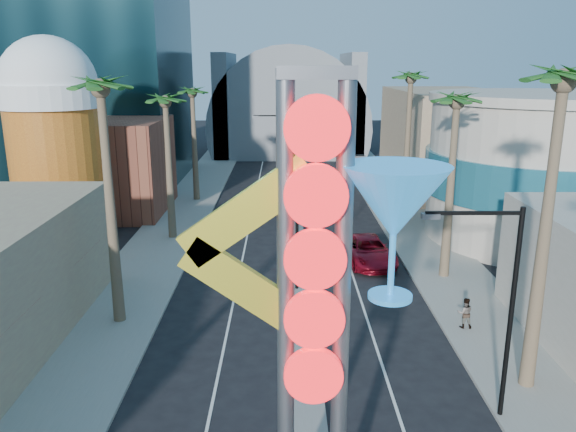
# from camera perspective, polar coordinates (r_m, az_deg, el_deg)

# --- Properties ---
(sidewalk_west) EXTENTS (5.00, 100.00, 0.15)m
(sidewalk_west) POSITION_cam_1_polar(r_m,az_deg,el_deg) (47.45, -11.08, -0.35)
(sidewalk_west) COLOR gray
(sidewalk_west) RESTS_ON ground
(sidewalk_east) EXTENTS (5.00, 100.00, 0.15)m
(sidewalk_east) POSITION_cam_1_polar(r_m,az_deg,el_deg) (47.75, 11.94, -0.30)
(sidewalk_east) COLOR gray
(sidewalk_east) RESTS_ON ground
(median) EXTENTS (1.60, 84.00, 0.15)m
(median) POSITION_cam_1_polar(r_m,az_deg,el_deg) (49.54, 0.41, 0.60)
(median) COLOR gray
(median) RESTS_ON ground
(brick_filler_west) EXTENTS (10.00, 10.00, 8.00)m
(brick_filler_west) POSITION_cam_1_polar(r_m,az_deg,el_deg) (51.02, -17.92, 4.80)
(brick_filler_west) COLOR brown
(brick_filler_west) RESTS_ON ground
(filler_east) EXTENTS (10.00, 20.00, 10.00)m
(filler_east) POSITION_cam_1_polar(r_m,az_deg,el_deg) (60.77, 15.67, 7.50)
(filler_east) COLOR #9E7D66
(filler_east) RESTS_ON ground
(beer_mug) EXTENTS (7.00, 7.00, 14.50)m
(beer_mug) POSITION_cam_1_polar(r_m,az_deg,el_deg) (43.36, -22.70, 7.79)
(beer_mug) COLOR #A83F16
(beer_mug) RESTS_ON ground
(turquoise_building) EXTENTS (16.60, 16.60, 10.60)m
(turquoise_building) POSITION_cam_1_polar(r_m,az_deg,el_deg) (44.71, 24.41, 4.42)
(turquoise_building) COLOR #B0A895
(turquoise_building) RESTS_ON ground
(canopy) EXTENTS (22.00, 16.00, 22.00)m
(canopy) POSITION_cam_1_polar(r_m,az_deg,el_deg) (82.34, 0.05, 9.47)
(canopy) COLOR slate
(canopy) RESTS_ON ground
(neon_sign) EXTENTS (6.53, 2.60, 12.55)m
(neon_sign) POSITION_cam_1_polar(r_m,az_deg,el_deg) (14.01, 6.02, -7.02)
(neon_sign) COLOR gray
(neon_sign) RESTS_ON ground
(streetlight_0) EXTENTS (3.79, 0.25, 8.00)m
(streetlight_0) POSITION_cam_1_polar(r_m,az_deg,el_deg) (30.93, 1.95, 0.78)
(streetlight_0) COLOR black
(streetlight_0) RESTS_ON ground
(streetlight_1) EXTENTS (3.79, 0.25, 8.00)m
(streetlight_1) POSITION_cam_1_polar(r_m,az_deg,el_deg) (54.47, -0.26, 7.10)
(streetlight_1) COLOR black
(streetlight_1) RESTS_ON ground
(streetlight_2) EXTENTS (3.45, 0.25, 8.00)m
(streetlight_2) POSITION_cam_1_polar(r_m,az_deg,el_deg) (20.91, 20.70, -7.59)
(streetlight_2) COLOR black
(streetlight_2) RESTS_ON ground
(palm_1) EXTENTS (2.40, 2.40, 12.70)m
(palm_1) POSITION_cam_1_polar(r_m,az_deg,el_deg) (27.26, -18.42, 10.76)
(palm_1) COLOR brown
(palm_1) RESTS_ON ground
(palm_2) EXTENTS (2.40, 2.40, 11.20)m
(palm_2) POSITION_cam_1_polar(r_m,az_deg,el_deg) (40.88, -12.32, 10.53)
(palm_2) COLOR brown
(palm_2) RESTS_ON ground
(palm_3) EXTENTS (2.40, 2.40, 11.20)m
(palm_3) POSITION_cam_1_polar(r_m,az_deg,el_deg) (52.67, -9.68, 11.64)
(palm_3) COLOR brown
(palm_3) RESTS_ON ground
(palm_5) EXTENTS (2.40, 2.40, 13.20)m
(palm_5) POSITION_cam_1_polar(r_m,az_deg,el_deg) (22.22, 26.00, 10.31)
(palm_5) COLOR brown
(palm_5) RESTS_ON ground
(palm_6) EXTENTS (2.40, 2.40, 11.70)m
(palm_6) POSITION_cam_1_polar(r_m,az_deg,el_deg) (33.48, 16.72, 10.05)
(palm_6) COLOR brown
(palm_6) RESTS_ON ground
(palm_7) EXTENTS (2.40, 2.40, 12.70)m
(palm_7) POSITION_cam_1_polar(r_m,az_deg,el_deg) (45.02, 12.34, 12.65)
(palm_7) COLOR brown
(palm_7) RESTS_ON ground
(red_pickup) EXTENTS (3.55, 6.31, 1.66)m
(red_pickup) POSITION_cam_1_polar(r_m,az_deg,el_deg) (36.93, 8.09, -3.49)
(red_pickup) COLOR maroon
(red_pickup) RESTS_ON ground
(pedestrian_b) EXTENTS (0.79, 0.65, 1.53)m
(pedestrian_b) POSITION_cam_1_polar(r_m,az_deg,el_deg) (28.89, 17.53, -9.36)
(pedestrian_b) COLOR gray
(pedestrian_b) RESTS_ON sidewalk_east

